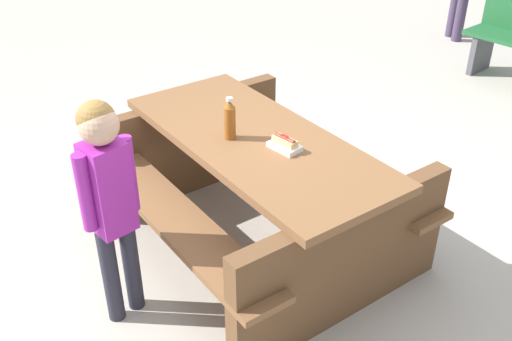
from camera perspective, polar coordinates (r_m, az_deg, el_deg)
ground_plane at (r=3.75m, az=0.00°, el=-6.86°), size 30.00×30.00×0.00m
picnic_table at (r=3.50m, az=0.00°, el=-1.12°), size 1.98×1.64×0.75m
soda_bottle at (r=3.28m, az=-2.57°, el=4.97°), size 0.07×0.07×0.25m
hotdog_tray at (r=3.21m, az=2.82°, el=2.60°), size 0.18×0.11×0.08m
child_in_coat at (r=2.88m, az=-14.21°, el=-1.68°), size 0.20×0.31×1.25m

